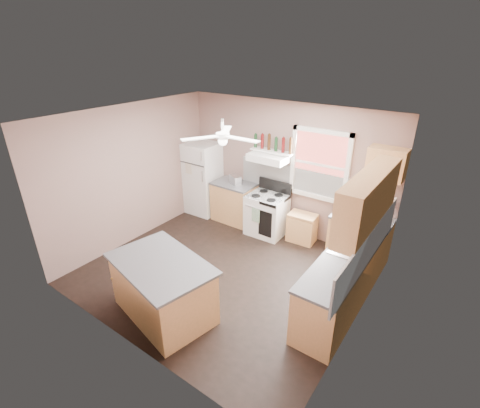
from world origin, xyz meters
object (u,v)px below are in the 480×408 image
Objects in this scene: toaster at (235,180)px; island at (163,290)px; stove at (267,215)px; cart at (302,229)px; refrigerator at (203,178)px.

island is (0.90, -3.01, -0.56)m from toaster.
stove is 2.93m from island.
cart is 3.15m from island.
toaster is 0.19× the size of island.
toaster is 1.78m from cart.
refrigerator is 2.58m from cart.
refrigerator is 3.50m from island.
toaster reaches higher than cart.
refrigerator reaches higher than stove.
stove and island have the same top height.
stove is 0.78m from cart.
toaster reaches higher than island.
stove is at bearing 102.65° from island.
island is at bearing -91.39° from stove.
refrigerator reaches higher than island.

